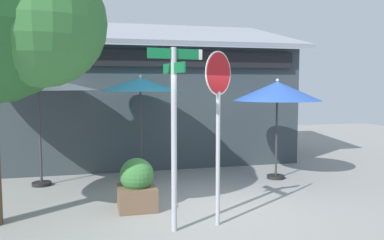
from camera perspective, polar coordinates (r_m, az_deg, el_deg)
ground_plane at (r=7.78m, az=3.68°, el=-12.93°), size 28.00×28.00×0.10m
cafe_building at (r=12.90m, az=-7.00°, el=2.55°), size 9.22×4.73×4.58m
street_sign_post at (r=6.31m, az=-2.55°, el=0.00°), size 0.90×0.84×2.93m
stop_sign at (r=6.58m, az=3.75°, el=1.90°), size 0.58×0.45×2.90m
patio_umbrella_ivory_left at (r=9.85m, az=-21.00°, el=4.78°), size 2.65×2.65×2.60m
patio_umbrella_teal_center at (r=9.76m, az=-7.36°, el=4.84°), size 1.94×1.94×2.59m
patio_umbrella_royal_blue_right at (r=10.14m, az=12.03°, el=3.95°), size 2.17×2.17×2.50m
sidewalk_planter at (r=7.71m, az=-7.85°, el=-9.20°), size 0.71×0.71×0.98m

